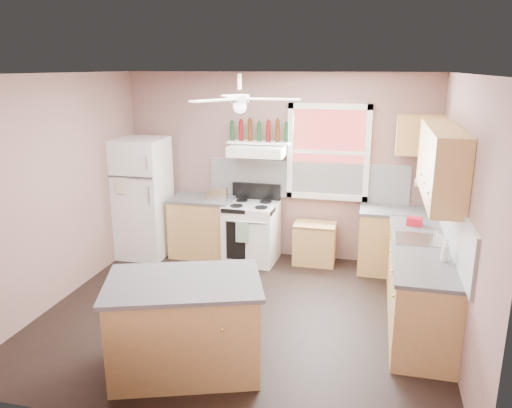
% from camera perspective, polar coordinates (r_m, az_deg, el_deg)
% --- Properties ---
extents(floor, '(4.50, 4.50, 0.00)m').
position_cam_1_polar(floor, '(5.92, -1.66, -12.44)').
color(floor, black).
rests_on(floor, ground).
extents(ceiling, '(4.50, 4.50, 0.00)m').
position_cam_1_polar(ceiling, '(5.23, -1.89, 14.67)').
color(ceiling, white).
rests_on(ceiling, ground).
extents(wall_back, '(4.50, 0.05, 2.70)m').
position_cam_1_polar(wall_back, '(7.35, 2.39, 4.30)').
color(wall_back, '#7F5D57').
rests_on(wall_back, ground).
extents(wall_right, '(0.05, 4.00, 2.70)m').
position_cam_1_polar(wall_right, '(5.32, 22.61, -1.26)').
color(wall_right, '#7F5D57').
rests_on(wall_right, ground).
extents(wall_left, '(0.05, 4.00, 2.70)m').
position_cam_1_polar(wall_left, '(6.39, -21.85, 1.49)').
color(wall_left, '#7F5D57').
rests_on(wall_left, ground).
extents(backsplash_back, '(2.90, 0.03, 0.55)m').
position_cam_1_polar(backsplash_back, '(7.27, 5.80, 2.71)').
color(backsplash_back, white).
rests_on(backsplash_back, wall_back).
extents(backsplash_right, '(0.03, 2.60, 0.55)m').
position_cam_1_polar(backsplash_right, '(5.65, 21.59, -2.08)').
color(backsplash_right, white).
rests_on(backsplash_right, wall_right).
extents(window_view, '(1.00, 0.02, 1.20)m').
position_cam_1_polar(window_view, '(7.15, 8.28, 5.88)').
color(window_view, maroon).
rests_on(window_view, wall_back).
extents(window_frame, '(1.16, 0.07, 1.36)m').
position_cam_1_polar(window_frame, '(7.13, 8.26, 5.85)').
color(window_frame, white).
rests_on(window_frame, wall_back).
extents(refrigerator, '(0.76, 0.74, 1.77)m').
position_cam_1_polar(refrigerator, '(7.61, -12.98, 0.69)').
color(refrigerator, white).
rests_on(refrigerator, floor).
extents(base_cabinet_left, '(0.90, 0.60, 0.86)m').
position_cam_1_polar(base_cabinet_left, '(7.55, -6.10, -2.69)').
color(base_cabinet_left, '#AE7D48').
rests_on(base_cabinet_left, floor).
extents(counter_left, '(0.92, 0.62, 0.04)m').
position_cam_1_polar(counter_left, '(7.42, -6.20, 0.61)').
color(counter_left, '#4A4A4C').
rests_on(counter_left, base_cabinet_left).
extents(toaster, '(0.30, 0.20, 0.18)m').
position_cam_1_polar(toaster, '(7.24, -4.44, 1.18)').
color(toaster, silver).
rests_on(toaster, counter_left).
extents(stove, '(0.76, 0.68, 0.86)m').
position_cam_1_polar(stove, '(7.28, -0.52, -3.30)').
color(stove, white).
rests_on(stove, floor).
extents(range_hood, '(0.78, 0.50, 0.14)m').
position_cam_1_polar(range_hood, '(7.08, 0.14, 6.11)').
color(range_hood, white).
rests_on(range_hood, wall_back).
extents(bottle_shelf, '(0.90, 0.26, 0.03)m').
position_cam_1_polar(bottle_shelf, '(7.18, 0.37, 7.05)').
color(bottle_shelf, white).
rests_on(bottle_shelf, range_hood).
extents(cart, '(0.59, 0.40, 0.59)m').
position_cam_1_polar(cart, '(7.27, 6.70, -4.55)').
color(cart, '#AE7D48').
rests_on(cart, floor).
extents(base_cabinet_corner, '(1.00, 0.60, 0.86)m').
position_cam_1_polar(base_cabinet_corner, '(7.15, 15.71, -4.25)').
color(base_cabinet_corner, '#AE7D48').
rests_on(base_cabinet_corner, floor).
extents(base_cabinet_right, '(0.60, 2.20, 0.86)m').
position_cam_1_polar(base_cabinet_right, '(5.87, 18.08, -8.88)').
color(base_cabinet_right, '#AE7D48').
rests_on(base_cabinet_right, floor).
extents(counter_corner, '(1.02, 0.62, 0.04)m').
position_cam_1_polar(counter_corner, '(7.02, 15.98, -0.78)').
color(counter_corner, '#4A4A4C').
rests_on(counter_corner, base_cabinet_corner).
extents(counter_right, '(0.62, 2.22, 0.04)m').
position_cam_1_polar(counter_right, '(5.70, 18.36, -4.74)').
color(counter_right, '#4A4A4C').
rests_on(counter_right, base_cabinet_right).
extents(sink, '(0.55, 0.45, 0.03)m').
position_cam_1_polar(sink, '(5.88, 18.23, -3.95)').
color(sink, silver).
rests_on(sink, counter_right).
extents(faucet, '(0.03, 0.03, 0.14)m').
position_cam_1_polar(faucet, '(5.88, 19.84, -3.34)').
color(faucet, silver).
rests_on(faucet, sink).
extents(upper_cabinet_right, '(0.33, 1.80, 0.76)m').
position_cam_1_polar(upper_cabinet_right, '(5.68, 20.39, 4.44)').
color(upper_cabinet_right, '#AE7D48').
rests_on(upper_cabinet_right, wall_right).
extents(upper_cabinet_corner, '(0.60, 0.33, 0.52)m').
position_cam_1_polar(upper_cabinet_corner, '(6.96, 18.22, 7.50)').
color(upper_cabinet_corner, '#AE7D48').
rests_on(upper_cabinet_corner, wall_back).
extents(paper_towel, '(0.26, 0.12, 0.12)m').
position_cam_1_polar(paper_towel, '(7.11, 18.73, 2.27)').
color(paper_towel, white).
rests_on(paper_towel, wall_back).
extents(island, '(1.53, 1.23, 0.86)m').
position_cam_1_polar(island, '(4.82, -8.12, -13.76)').
color(island, '#AE7D48').
rests_on(island, floor).
extents(island_top, '(1.62, 1.32, 0.04)m').
position_cam_1_polar(island_top, '(4.62, -8.33, -8.88)').
color(island_top, '#4A4A4C').
rests_on(island_top, island).
extents(ceiling_fan_hub, '(0.20, 0.20, 0.08)m').
position_cam_1_polar(ceiling_fan_hub, '(5.24, -1.87, 11.94)').
color(ceiling_fan_hub, white).
rests_on(ceiling_fan_hub, ceiling).
extents(soap_bottle, '(0.12, 0.12, 0.23)m').
position_cam_1_polar(soap_bottle, '(5.30, 20.86, -4.98)').
color(soap_bottle, silver).
rests_on(soap_bottle, counter_right).
extents(red_caddy, '(0.20, 0.15, 0.10)m').
position_cam_1_polar(red_caddy, '(6.36, 17.69, -1.92)').
color(red_caddy, red).
rests_on(red_caddy, counter_right).
extents(wine_bottles, '(0.86, 0.06, 0.31)m').
position_cam_1_polar(wine_bottles, '(7.16, 0.38, 8.31)').
color(wine_bottles, '#143819').
rests_on(wine_bottles, bottle_shelf).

